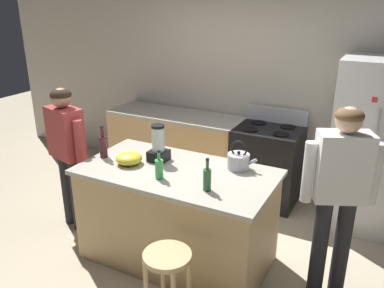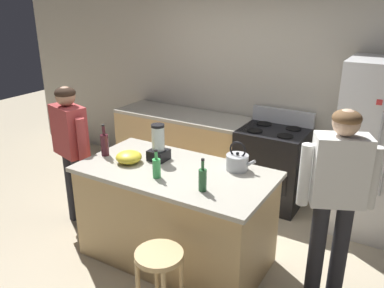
{
  "view_description": "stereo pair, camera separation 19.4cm",
  "coord_description": "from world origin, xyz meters",
  "px_view_note": "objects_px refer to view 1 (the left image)",
  "views": [
    {
      "loc": [
        1.62,
        -2.8,
        2.4
      ],
      "look_at": [
        0.0,
        0.3,
        1.08
      ],
      "focal_mm": 37.15,
      "sensor_mm": 36.0,
      "label": 1
    },
    {
      "loc": [
        1.79,
        -2.71,
        2.4
      ],
      "look_at": [
        0.0,
        0.3,
        1.08
      ],
      "focal_mm": 37.15,
      "sensor_mm": 36.0,
      "label": 2
    }
  ],
  "objects_px": {
    "person_by_sink_right": "(339,187)",
    "tea_kettle": "(239,160)",
    "bar_stool": "(168,270)",
    "bottle_soda": "(159,168)",
    "bottle_olive_oil": "(207,179)",
    "bottle_wine": "(103,146)",
    "mixing_bowl": "(129,158)",
    "person_by_island_left": "(67,146)",
    "kitchen_island": "(177,215)",
    "stove_range": "(267,164)",
    "blender_appliance": "(158,146)",
    "refrigerator": "(378,147)"
  },
  "relations": [
    {
      "from": "person_by_sink_right",
      "to": "tea_kettle",
      "type": "bearing_deg",
      "value": 173.48
    },
    {
      "from": "bar_stool",
      "to": "bottle_soda",
      "type": "distance_m",
      "value": 0.85
    },
    {
      "from": "bottle_olive_oil",
      "to": "tea_kettle",
      "type": "xyz_separation_m",
      "value": [
        0.07,
        0.51,
        -0.02
      ]
    },
    {
      "from": "bar_stool",
      "to": "bottle_olive_oil",
      "type": "height_order",
      "value": "bottle_olive_oil"
    },
    {
      "from": "bar_stool",
      "to": "bottle_soda",
      "type": "xyz_separation_m",
      "value": [
        -0.39,
        0.54,
        0.52
      ]
    },
    {
      "from": "bottle_wine",
      "to": "mixing_bowl",
      "type": "xyz_separation_m",
      "value": [
        0.31,
        -0.02,
        -0.06
      ]
    },
    {
      "from": "person_by_island_left",
      "to": "bottle_soda",
      "type": "xyz_separation_m",
      "value": [
        1.25,
        -0.2,
        0.09
      ]
    },
    {
      "from": "kitchen_island",
      "to": "mixing_bowl",
      "type": "xyz_separation_m",
      "value": [
        -0.46,
        -0.08,
        0.52
      ]
    },
    {
      "from": "tea_kettle",
      "to": "bottle_olive_oil",
      "type": "bearing_deg",
      "value": -97.53
    },
    {
      "from": "person_by_island_left",
      "to": "bottle_olive_oil",
      "type": "xyz_separation_m",
      "value": [
        1.71,
        -0.21,
        0.1
      ]
    },
    {
      "from": "bottle_soda",
      "to": "tea_kettle",
      "type": "distance_m",
      "value": 0.72
    },
    {
      "from": "stove_range",
      "to": "blender_appliance",
      "type": "height_order",
      "value": "blender_appliance"
    },
    {
      "from": "refrigerator",
      "to": "person_by_sink_right",
      "type": "relative_size",
      "value": 1.11
    },
    {
      "from": "person_by_island_left",
      "to": "mixing_bowl",
      "type": "height_order",
      "value": "person_by_island_left"
    },
    {
      "from": "bottle_olive_oil",
      "to": "bottle_soda",
      "type": "xyz_separation_m",
      "value": [
        -0.46,
        0.01,
        -0.01
      ]
    },
    {
      "from": "stove_range",
      "to": "tea_kettle",
      "type": "height_order",
      "value": "tea_kettle"
    },
    {
      "from": "refrigerator",
      "to": "bottle_soda",
      "type": "height_order",
      "value": "refrigerator"
    },
    {
      "from": "blender_appliance",
      "to": "bottle_soda",
      "type": "xyz_separation_m",
      "value": [
        0.21,
        -0.33,
        -0.06
      ]
    },
    {
      "from": "kitchen_island",
      "to": "person_by_sink_right",
      "type": "height_order",
      "value": "person_by_sink_right"
    },
    {
      "from": "bottle_soda",
      "to": "mixing_bowl",
      "type": "xyz_separation_m",
      "value": [
        -0.41,
        0.13,
        -0.04
      ]
    },
    {
      "from": "bar_stool",
      "to": "bottle_wine",
      "type": "xyz_separation_m",
      "value": [
        -1.12,
        0.7,
        0.55
      ]
    },
    {
      "from": "person_by_island_left",
      "to": "person_by_sink_right",
      "type": "xyz_separation_m",
      "value": [
        2.65,
        0.2,
        0.06
      ]
    },
    {
      "from": "kitchen_island",
      "to": "blender_appliance",
      "type": "bearing_deg",
      "value": 155.71
    },
    {
      "from": "person_by_island_left",
      "to": "bottle_olive_oil",
      "type": "distance_m",
      "value": 1.72
    },
    {
      "from": "refrigerator",
      "to": "person_by_island_left",
      "type": "bearing_deg",
      "value": -152.14
    },
    {
      "from": "blender_appliance",
      "to": "tea_kettle",
      "type": "distance_m",
      "value": 0.76
    },
    {
      "from": "stove_range",
      "to": "bottle_wine",
      "type": "distance_m",
      "value": 2.04
    },
    {
      "from": "blender_appliance",
      "to": "bottle_soda",
      "type": "relative_size",
      "value": 1.38
    },
    {
      "from": "stove_range",
      "to": "blender_appliance",
      "type": "distance_m",
      "value": 1.66
    },
    {
      "from": "person_by_sink_right",
      "to": "blender_appliance",
      "type": "height_order",
      "value": "person_by_sink_right"
    },
    {
      "from": "bar_stool",
      "to": "blender_appliance",
      "type": "distance_m",
      "value": 1.2
    },
    {
      "from": "bottle_olive_oil",
      "to": "mixing_bowl",
      "type": "height_order",
      "value": "bottle_olive_oil"
    },
    {
      "from": "refrigerator",
      "to": "bottle_soda",
      "type": "bearing_deg",
      "value": -133.2
    },
    {
      "from": "bottle_olive_oil",
      "to": "stove_range",
      "type": "bearing_deg",
      "value": 90.84
    },
    {
      "from": "refrigerator",
      "to": "blender_appliance",
      "type": "bearing_deg",
      "value": -142.71
    },
    {
      "from": "person_by_sink_right",
      "to": "blender_appliance",
      "type": "bearing_deg",
      "value": -177.38
    },
    {
      "from": "kitchen_island",
      "to": "bar_stool",
      "type": "xyz_separation_m",
      "value": [
        0.35,
        -0.75,
        0.03
      ]
    },
    {
      "from": "blender_appliance",
      "to": "refrigerator",
      "type": "bearing_deg",
      "value": 37.29
    },
    {
      "from": "kitchen_island",
      "to": "stove_range",
      "type": "xyz_separation_m",
      "value": [
        0.38,
        1.52,
        0.01
      ]
    },
    {
      "from": "refrigerator",
      "to": "person_by_sink_right",
      "type": "xyz_separation_m",
      "value": [
        -0.2,
        -1.31,
        0.08
      ]
    },
    {
      "from": "refrigerator",
      "to": "person_by_island_left",
      "type": "distance_m",
      "value": 3.23
    },
    {
      "from": "refrigerator",
      "to": "bar_stool",
      "type": "height_order",
      "value": "refrigerator"
    },
    {
      "from": "bar_stool",
      "to": "mixing_bowl",
      "type": "distance_m",
      "value": 1.15
    },
    {
      "from": "person_by_sink_right",
      "to": "bar_stool",
      "type": "bearing_deg",
      "value": -137.0
    },
    {
      "from": "stove_range",
      "to": "bottle_olive_oil",
      "type": "height_order",
      "value": "bottle_olive_oil"
    },
    {
      "from": "bar_stool",
      "to": "blender_appliance",
      "type": "bearing_deg",
      "value": 124.82
    },
    {
      "from": "person_by_sink_right",
      "to": "tea_kettle",
      "type": "relative_size",
      "value": 5.96
    },
    {
      "from": "kitchen_island",
      "to": "person_by_sink_right",
      "type": "xyz_separation_m",
      "value": [
        1.35,
        0.19,
        0.53
      ]
    },
    {
      "from": "bar_stool",
      "to": "mixing_bowl",
      "type": "height_order",
      "value": "mixing_bowl"
    },
    {
      "from": "bottle_wine",
      "to": "blender_appliance",
      "type": "bearing_deg",
      "value": 18.42
    }
  ]
}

